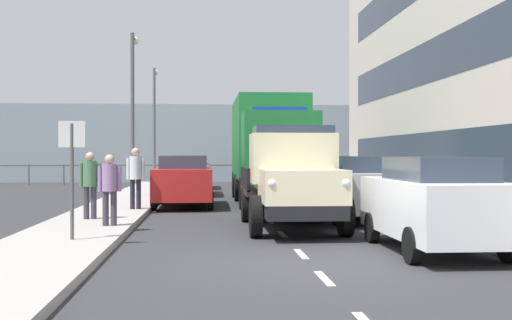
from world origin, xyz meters
name	(u,v)px	position (x,y,z in m)	size (l,w,h in m)	color
ground_plane	(259,210)	(0.00, -10.06, 0.00)	(80.00, 80.00, 0.00)	#2D2D30
sidewalk_left	(397,207)	(-4.48, -10.06, 0.07)	(2.19, 37.01, 0.15)	#9E9993
sidewalk_right	(117,208)	(4.48, -10.06, 0.07)	(2.19, 37.01, 0.15)	#9E9993
road_centreline_markings	(262,213)	(0.00, -8.83, 0.00)	(0.12, 31.20, 0.01)	silver
sea_horizon	(232,143)	(0.00, -31.56, 2.50)	(80.00, 0.80, 5.00)	#84939E
seawall_railing	(235,169)	(0.00, -27.96, 0.92)	(28.08, 0.08, 1.20)	#4C5156
truck_vintage_cream	(293,180)	(-0.33, -4.57, 1.18)	(2.17, 5.64, 2.43)	black
lorry_cargo_green	(271,146)	(-0.68, -13.14, 2.08)	(2.58, 8.20, 3.87)	#1E7033
car_white_kerbside_near	(434,202)	(-2.43, -1.04, 0.89)	(1.78, 4.09, 1.72)	white
car_silver_kerbside_1	(360,187)	(-2.43, -6.63, 0.90)	(1.93, 4.08, 1.72)	#B7BABF
car_teal_kerbside_2	(323,179)	(-2.43, -12.13, 0.90)	(1.86, 4.11, 1.72)	#1E6670
car_red_oppositeside_0	(184,180)	(2.43, -11.46, 0.90)	(1.96, 4.48, 1.72)	#B21E1E
car_grey_oppositeside_1	(189,174)	(2.43, -17.82, 0.90)	(1.88, 4.41, 1.72)	slate
car_maroon_oppositeside_2	(192,171)	(2.43, -23.26, 0.90)	(1.94, 4.26, 1.72)	maroon
pedestrian_with_bag	(110,184)	(3.86, -4.45, 1.09)	(0.53, 0.34, 1.61)	#383342
pedestrian_near_railing	(90,180)	(4.58, -6.02, 1.13)	(0.53, 0.34, 1.67)	#383342
pedestrian_by_lamp	(136,173)	(3.77, -8.91, 1.22)	(0.53, 0.34, 1.81)	black
lamp_post_promenade	(133,99)	(4.58, -15.40, 3.97)	(0.32, 1.14, 6.41)	#59595B
lamp_post_far	(154,115)	(4.67, -27.14, 4.07)	(0.32, 1.14, 6.60)	#59595B
street_sign	(72,159)	(4.21, -2.10, 1.68)	(0.50, 0.07, 2.25)	#4C4C4C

